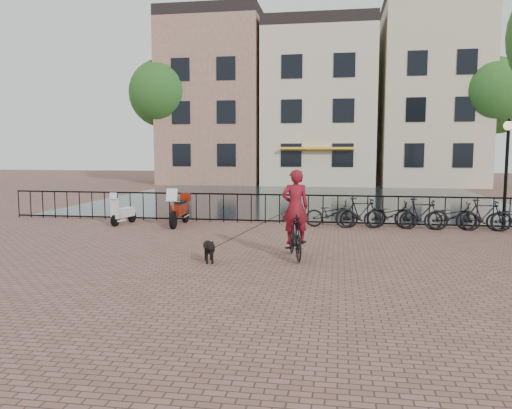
% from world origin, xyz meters
% --- Properties ---
extents(ground, '(100.00, 100.00, 0.00)m').
position_xyz_m(ground, '(0.00, 0.00, 0.00)').
color(ground, brown).
rests_on(ground, ground).
extents(canal_water, '(20.00, 20.00, 0.00)m').
position_xyz_m(canal_water, '(0.00, 17.30, 0.00)').
color(canal_water, black).
rests_on(canal_water, ground).
extents(railing, '(20.00, 0.05, 1.02)m').
position_xyz_m(railing, '(0.00, 8.00, 0.50)').
color(railing, black).
rests_on(railing, ground).
extents(canal_house_left, '(7.50, 9.00, 12.80)m').
position_xyz_m(canal_house_left, '(-7.50, 30.00, 6.40)').
color(canal_house_left, '#916054').
rests_on(canal_house_left, ground).
extents(canal_house_mid, '(8.00, 9.50, 11.80)m').
position_xyz_m(canal_house_mid, '(0.50, 30.00, 5.90)').
color(canal_house_mid, beige).
rests_on(canal_house_mid, ground).
extents(canal_house_right, '(7.00, 9.00, 13.30)m').
position_xyz_m(canal_house_right, '(8.50, 30.00, 6.65)').
color(canal_house_right, beige).
rests_on(canal_house_right, ground).
extents(tree_far_left, '(5.04, 5.04, 9.27)m').
position_xyz_m(tree_far_left, '(-11.00, 27.00, 6.73)').
color(tree_far_left, black).
rests_on(tree_far_left, ground).
extents(tree_far_right, '(4.76, 4.76, 8.76)m').
position_xyz_m(tree_far_right, '(12.00, 27.00, 6.35)').
color(tree_far_right, black).
rests_on(tree_far_right, ground).
extents(lamp_post, '(0.30, 0.30, 3.45)m').
position_xyz_m(lamp_post, '(7.20, 7.60, 2.38)').
color(lamp_post, black).
rests_on(lamp_post, ground).
extents(cyclist, '(0.93, 1.86, 2.45)m').
position_xyz_m(cyclist, '(1.02, 2.48, 0.93)').
color(cyclist, black).
rests_on(cyclist, ground).
extents(dog, '(0.52, 0.85, 0.54)m').
position_xyz_m(dog, '(-0.88, 1.71, 0.27)').
color(dog, black).
rests_on(dog, ground).
extents(motorcycle, '(0.50, 1.89, 1.35)m').
position_xyz_m(motorcycle, '(-3.27, 6.94, 0.67)').
color(motorcycle, maroon).
rests_on(motorcycle, ground).
extents(scooter, '(0.59, 1.30, 1.16)m').
position_xyz_m(scooter, '(-5.27, 6.91, 0.58)').
color(scooter, silver).
rests_on(scooter, ground).
extents(parked_bike_0, '(1.74, 0.67, 0.90)m').
position_xyz_m(parked_bike_0, '(1.80, 7.40, 0.45)').
color(parked_bike_0, black).
rests_on(parked_bike_0, ground).
extents(parked_bike_1, '(1.72, 0.74, 1.00)m').
position_xyz_m(parked_bike_1, '(2.75, 7.40, 0.50)').
color(parked_bike_1, black).
rests_on(parked_bike_1, ground).
extents(parked_bike_2, '(1.73, 0.63, 0.90)m').
position_xyz_m(parked_bike_2, '(3.70, 7.40, 0.45)').
color(parked_bike_2, black).
rests_on(parked_bike_2, ground).
extents(parked_bike_3, '(1.71, 0.68, 1.00)m').
position_xyz_m(parked_bike_3, '(4.65, 7.40, 0.50)').
color(parked_bike_3, black).
rests_on(parked_bike_3, ground).
extents(parked_bike_4, '(1.73, 0.63, 0.90)m').
position_xyz_m(parked_bike_4, '(5.60, 7.40, 0.45)').
color(parked_bike_4, black).
rests_on(parked_bike_4, ground).
extents(parked_bike_5, '(1.68, 0.55, 1.00)m').
position_xyz_m(parked_bike_5, '(6.55, 7.40, 0.50)').
color(parked_bike_5, black).
rests_on(parked_bike_5, ground).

